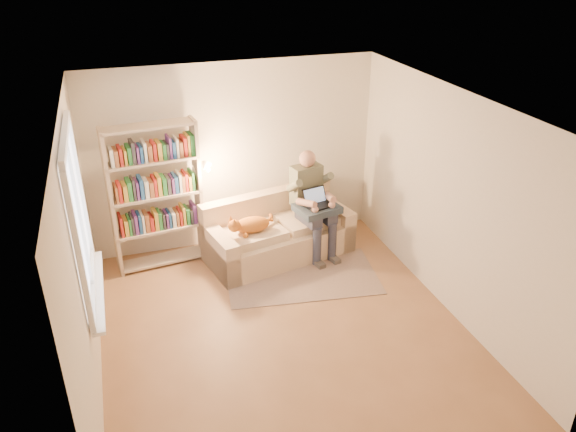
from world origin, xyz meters
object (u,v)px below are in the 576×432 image
object	(u,v)px
sofa	(278,235)
cat	(250,225)
laptop	(318,201)
person	(312,198)
bookshelf	(155,190)

from	to	relation	value
sofa	cat	world-z (taller)	sofa
cat	laptop	world-z (taller)	laptop
person	laptop	size ratio (longest dim) A/B	3.74
person	bookshelf	xyz separation A→B (m)	(-2.04, 0.32, 0.27)
person	cat	xyz separation A→B (m)	(-0.92, -0.17, -0.17)
bookshelf	cat	bearing A→B (deg)	-30.39
cat	laptop	size ratio (longest dim) A/B	1.75
sofa	cat	size ratio (longest dim) A/B	3.08
person	bookshelf	world-z (taller)	bookshelf
cat	person	bearing A→B (deg)	-1.53
bookshelf	laptop	bearing A→B (deg)	-18.86
cat	laptop	bearing A→B (deg)	-9.65
sofa	bookshelf	distance (m)	1.77
cat	bookshelf	world-z (taller)	bookshelf
person	cat	bearing A→B (deg)	178.47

